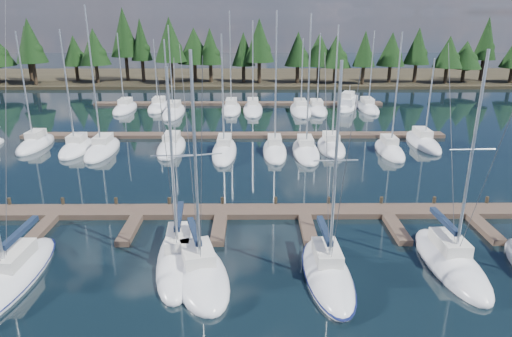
{
  "coord_description": "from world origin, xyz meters",
  "views": [
    {
      "loc": [
        2.29,
        -12.67,
        14.05
      ],
      "look_at": [
        2.55,
        22.0,
        2.16
      ],
      "focal_mm": 32.0,
      "sensor_mm": 36.0,
      "label": 1
    }
  ],
  "objects_px": {
    "front_sailboat_2": "(179,257)",
    "front_sailboat_4": "(327,273)",
    "front_sailboat_5": "(450,262)",
    "main_dock": "(221,215)",
    "front_sailboat_3": "(199,273)",
    "front_sailboat_1": "(12,276)",
    "motor_yacht_right": "(348,105)"
  },
  "relations": [
    {
      "from": "front_sailboat_2",
      "to": "front_sailboat_3",
      "type": "bearing_deg",
      "value": -51.91
    },
    {
      "from": "front_sailboat_5",
      "to": "motor_yacht_right",
      "type": "distance_m",
      "value": 46.42
    },
    {
      "from": "front_sailboat_5",
      "to": "motor_yacht_right",
      "type": "bearing_deg",
      "value": 86.1
    },
    {
      "from": "main_dock",
      "to": "front_sailboat_4",
      "type": "height_order",
      "value": "front_sailboat_4"
    },
    {
      "from": "front_sailboat_3",
      "to": "front_sailboat_4",
      "type": "height_order",
      "value": "front_sailboat_3"
    },
    {
      "from": "front_sailboat_1",
      "to": "front_sailboat_5",
      "type": "relative_size",
      "value": 1.22
    },
    {
      "from": "front_sailboat_3",
      "to": "motor_yacht_right",
      "type": "distance_m",
      "value": 50.6
    },
    {
      "from": "front_sailboat_5",
      "to": "front_sailboat_4",
      "type": "bearing_deg",
      "value": -171.19
    },
    {
      "from": "front_sailboat_3",
      "to": "front_sailboat_1",
      "type": "bearing_deg",
      "value": -178.37
    },
    {
      "from": "front_sailboat_1",
      "to": "motor_yacht_right",
      "type": "bearing_deg",
      "value": 59.65
    },
    {
      "from": "front_sailboat_1",
      "to": "motor_yacht_right",
      "type": "relative_size",
      "value": 1.82
    },
    {
      "from": "main_dock",
      "to": "front_sailboat_2",
      "type": "distance_m",
      "value": 6.4
    },
    {
      "from": "front_sailboat_4",
      "to": "main_dock",
      "type": "bearing_deg",
      "value": 129.25
    },
    {
      "from": "front_sailboat_2",
      "to": "front_sailboat_4",
      "type": "distance_m",
      "value": 8.75
    },
    {
      "from": "main_dock",
      "to": "front_sailboat_2",
      "type": "relative_size",
      "value": 3.59
    },
    {
      "from": "front_sailboat_5",
      "to": "motor_yacht_right",
      "type": "xyz_separation_m",
      "value": [
        3.16,
        46.31,
        0.18
      ]
    },
    {
      "from": "front_sailboat_2",
      "to": "front_sailboat_5",
      "type": "xyz_separation_m",
      "value": [
        15.92,
        -0.7,
        0.01
      ]
    },
    {
      "from": "front_sailboat_1",
      "to": "front_sailboat_2",
      "type": "height_order",
      "value": "front_sailboat_1"
    },
    {
      "from": "front_sailboat_2",
      "to": "front_sailboat_3",
      "type": "relative_size",
      "value": 0.93
    },
    {
      "from": "front_sailboat_4",
      "to": "motor_yacht_right",
      "type": "relative_size",
      "value": 1.44
    },
    {
      "from": "front_sailboat_3",
      "to": "front_sailboat_4",
      "type": "xyz_separation_m",
      "value": [
        7.15,
        -0.04,
        0.0
      ]
    },
    {
      "from": "main_dock",
      "to": "front_sailboat_1",
      "type": "distance_m",
      "value": 13.65
    },
    {
      "from": "front_sailboat_4",
      "to": "front_sailboat_5",
      "type": "xyz_separation_m",
      "value": [
        7.37,
        1.14,
        0.0
      ]
    },
    {
      "from": "front_sailboat_5",
      "to": "front_sailboat_2",
      "type": "bearing_deg",
      "value": 177.49
    },
    {
      "from": "front_sailboat_1",
      "to": "motor_yacht_right",
      "type": "height_order",
      "value": "front_sailboat_1"
    },
    {
      "from": "front_sailboat_1",
      "to": "front_sailboat_2",
      "type": "relative_size",
      "value": 1.31
    },
    {
      "from": "front_sailboat_2",
      "to": "motor_yacht_right",
      "type": "bearing_deg",
      "value": 67.3
    },
    {
      "from": "main_dock",
      "to": "front_sailboat_3",
      "type": "bearing_deg",
      "value": -95.14
    },
    {
      "from": "front_sailboat_2",
      "to": "front_sailboat_5",
      "type": "bearing_deg",
      "value": -2.51
    },
    {
      "from": "front_sailboat_4",
      "to": "front_sailboat_3",
      "type": "bearing_deg",
      "value": 179.68
    },
    {
      "from": "front_sailboat_3",
      "to": "motor_yacht_right",
      "type": "height_order",
      "value": "front_sailboat_3"
    },
    {
      "from": "main_dock",
      "to": "motor_yacht_right",
      "type": "height_order",
      "value": "motor_yacht_right"
    }
  ]
}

